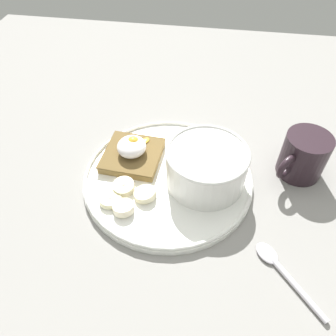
{
  "coord_description": "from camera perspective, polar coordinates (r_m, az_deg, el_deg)",
  "views": [
    {
      "loc": [
        35.69,
        5.6,
        43.49
      ],
      "look_at": [
        0.0,
        0.0,
        5.0
      ],
      "focal_mm": 35.0,
      "sensor_mm": 36.0,
      "label": 1
    }
  ],
  "objects": [
    {
      "name": "ground_plane",
      "position": [
        0.56,
        0.0,
        -2.81
      ],
      "size": [
        120.0,
        120.0,
        2.0
      ],
      "primitive_type": "cube",
      "color": "gray",
      "rests_on": "ground"
    },
    {
      "name": "plate",
      "position": [
        0.54,
        0.0,
        -1.59
      ],
      "size": [
        27.94,
        27.94,
        1.6
      ],
      "color": "white",
      "rests_on": "ground_plane"
    },
    {
      "name": "oatmeal_bowl",
      "position": [
        0.52,
        6.68,
        0.41
      ],
      "size": [
        12.85,
        12.85,
        6.68
      ],
      "color": "white",
      "rests_on": "plate"
    },
    {
      "name": "toast_slice",
      "position": [
        0.57,
        -6.18,
        2.24
      ],
      "size": [
        10.18,
        10.18,
        1.53
      ],
      "color": "brown",
      "rests_on": "plate"
    },
    {
      "name": "poached_egg",
      "position": [
        0.55,
        -6.29,
        3.82
      ],
      "size": [
        6.73,
        5.04,
        3.09
      ],
      "color": "white",
      "rests_on": "toast_slice"
    },
    {
      "name": "banana_slice_front",
      "position": [
        0.52,
        -7.69,
        -3.25
      ],
      "size": [
        4.49,
        4.42,
        1.64
      ],
      "color": "#FBEDC3",
      "rests_on": "plate"
    },
    {
      "name": "banana_slice_left",
      "position": [
        0.51,
        -4.01,
        -4.54
      ],
      "size": [
        4.47,
        4.55,
        1.67
      ],
      "color": "#F3E8BE",
      "rests_on": "plate"
    },
    {
      "name": "banana_slice_back",
      "position": [
        0.5,
        -7.79,
        -6.88
      ],
      "size": [
        4.29,
        4.2,
        1.7
      ],
      "color": "#F3E5C4",
      "rests_on": "plate"
    },
    {
      "name": "banana_slice_right",
      "position": [
        0.51,
        -10.01,
        -5.4
      ],
      "size": [
        4.49,
        4.46,
        1.16
      ],
      "color": "beige",
      "rests_on": "plate"
    },
    {
      "name": "coffee_mug",
      "position": [
        0.58,
        22.48,
        2.06
      ],
      "size": [
        9.12,
        8.65,
        7.65
      ],
      "color": "#2B1D24",
      "rests_on": "ground_plane"
    },
    {
      "name": "spoon",
      "position": [
        0.48,
        19.13,
        -16.37
      ],
      "size": [
        10.59,
        9.04,
        0.8
      ],
      "color": "silver",
      "rests_on": "ground_plane"
    }
  ]
}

